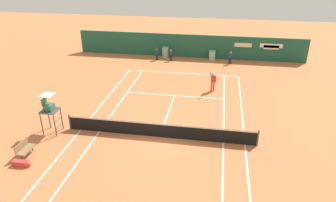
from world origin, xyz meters
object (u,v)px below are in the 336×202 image
at_px(ball_kid_centre_post, 230,57).
at_px(ball_kid_left_post, 171,54).
at_px(umpire_chair, 49,108).
at_px(equipment_bag, 22,163).
at_px(player_bench, 24,148).
at_px(tennis_ball_mid_court, 134,87).
at_px(ball_kid_right_post, 157,53).
at_px(tennis_ball_by_sideline, 176,102).
at_px(player_on_baseline, 213,80).
at_px(tennis_ball_near_service_line, 147,95).

height_order(ball_kid_centre_post, ball_kid_left_post, ball_kid_centre_post).
xyz_separation_m(umpire_chair, ball_kid_centre_post, (11.48, 15.84, -0.95)).
bearing_deg(equipment_bag, umpire_chair, 91.74).
bearing_deg(equipment_bag, player_bench, 111.78).
relative_size(equipment_bag, tennis_ball_mid_court, 15.15).
relative_size(ball_kid_right_post, tennis_ball_by_sideline, 19.15).
xyz_separation_m(player_on_baseline, ball_kid_centre_post, (1.53, 7.43, -0.21)).
bearing_deg(ball_kid_centre_post, equipment_bag, 70.48).
height_order(player_on_baseline, tennis_ball_by_sideline, player_on_baseline).
relative_size(player_bench, tennis_ball_near_service_line, 17.70).
bearing_deg(ball_kid_right_post, ball_kid_centre_post, -178.83).
bearing_deg(tennis_ball_mid_court, equipment_bag, -104.67).
distance_m(player_bench, player_on_baseline, 15.11).
relative_size(player_bench, equipment_bag, 1.17).
xyz_separation_m(equipment_bag, ball_kid_left_post, (5.11, 19.47, 0.56)).
bearing_deg(equipment_bag, ball_kid_centre_post, 59.72).
bearing_deg(player_on_baseline, player_bench, 39.69).
distance_m(player_on_baseline, ball_kid_right_post, 9.72).
xyz_separation_m(player_on_baseline, tennis_ball_near_service_line, (-5.24, -1.86, -0.94)).
relative_size(umpire_chair, tennis_ball_by_sideline, 39.22).
bearing_deg(tennis_ball_near_service_line, ball_kid_right_post, 96.26).
xyz_separation_m(ball_kid_left_post, tennis_ball_by_sideline, (2.04, -10.06, -0.68)).
distance_m(player_on_baseline, tennis_ball_near_service_line, 5.64).
bearing_deg(tennis_ball_near_service_line, tennis_ball_by_sideline, -16.85).
relative_size(umpire_chair, equipment_bag, 2.59).
height_order(equipment_bag, ball_kid_left_post, ball_kid_left_post).
height_order(player_on_baseline, tennis_ball_mid_court, player_on_baseline).
bearing_deg(ball_kid_right_post, tennis_ball_mid_court, 87.39).
distance_m(player_bench, ball_kid_centre_post, 21.96).
distance_m(umpire_chair, ball_kid_left_post, 16.71).
height_order(umpire_chair, ball_kid_centre_post, umpire_chair).
bearing_deg(ball_kid_centre_post, ball_kid_left_post, 10.77).
bearing_deg(ball_kid_right_post, ball_kid_left_post, -178.83).
xyz_separation_m(player_bench, player_on_baseline, (10.21, 11.13, 0.47)).
relative_size(umpire_chair, ball_kid_centre_post, 2.01).
relative_size(player_bench, ball_kid_right_post, 0.92).
bearing_deg(ball_kid_left_post, player_bench, 72.87).
distance_m(ball_kid_left_post, tennis_ball_mid_court, 8.00).
xyz_separation_m(ball_kid_centre_post, ball_kid_left_post, (-6.26, -0.00, -0.05)).
height_order(ball_kid_right_post, tennis_ball_near_service_line, ball_kid_right_post).
distance_m(equipment_bag, player_on_baseline, 15.57).
height_order(ball_kid_right_post, ball_kid_left_post, ball_kid_right_post).
relative_size(ball_kid_left_post, tennis_ball_by_sideline, 18.30).
bearing_deg(ball_kid_centre_post, tennis_ball_near_service_line, 64.72).
height_order(ball_kid_right_post, tennis_ball_by_sideline, ball_kid_right_post).
bearing_deg(equipment_bag, tennis_ball_by_sideline, 52.76).
height_order(ball_kid_centre_post, tennis_ball_near_service_line, ball_kid_centre_post).
bearing_deg(player_bench, ball_kid_right_post, 167.98).
height_order(umpire_chair, tennis_ball_near_service_line, umpire_chair).
bearing_deg(player_on_baseline, ball_kid_left_post, -65.29).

